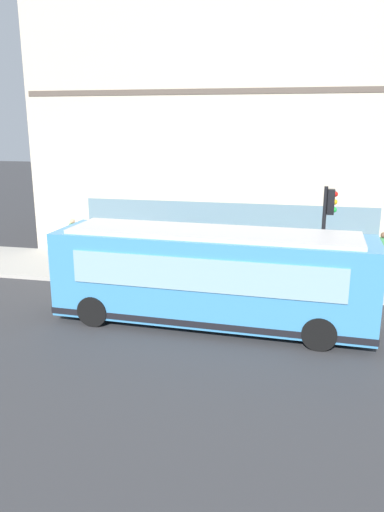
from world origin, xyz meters
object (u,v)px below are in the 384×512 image
object	(u,v)px
pedestrian_by_light_pole	(331,263)
pedestrian_walking_along_curb	(73,234)
city_bus_nearside	(211,277)
newspaper_vending_box	(197,254)
pedestrian_near_hydrant	(382,250)
traffic_light_near_corner	(328,220)
fire_hydrant	(269,261)
pedestrian_near_building_entrance	(382,268)

from	to	relation	value
pedestrian_by_light_pole	pedestrian_walking_along_curb	bearing A→B (deg)	78.72
pedestrian_walking_along_curb	pedestrian_by_light_pole	bearing A→B (deg)	-101.28
city_bus_nearside	newspaper_vending_box	xyz separation A→B (m)	(6.16, 1.74, -0.95)
pedestrian_walking_along_curb	pedestrian_near_hydrant	distance (m)	13.96
pedestrian_walking_along_curb	traffic_light_near_corner	bearing A→B (deg)	-105.56
pedestrian_by_light_pole	city_bus_nearside	bearing A→B (deg)	137.22
fire_hydrant	city_bus_nearside	bearing A→B (deg)	166.01
traffic_light_near_corner	pedestrian_walking_along_curb	bearing A→B (deg)	74.44
traffic_light_near_corner	pedestrian_near_hydrant	bearing A→B (deg)	-40.25
pedestrian_near_hydrant	pedestrian_by_light_pole	size ratio (longest dim) A/B	1.14
city_bus_nearside	newspaper_vending_box	world-z (taller)	city_bus_nearside
fire_hydrant	pedestrian_near_hydrant	bearing A→B (deg)	-86.51
city_bus_nearside	pedestrian_walking_along_curb	distance (m)	10.29
city_bus_nearside	pedestrian_walking_along_curb	world-z (taller)	city_bus_nearside
pedestrian_near_building_entrance	newspaper_vending_box	world-z (taller)	pedestrian_near_building_entrance
traffic_light_near_corner	newspaper_vending_box	world-z (taller)	traffic_light_near_corner
fire_hydrant	pedestrian_by_light_pole	world-z (taller)	pedestrian_by_light_pole
traffic_light_near_corner	pedestrian_near_hydrant	size ratio (longest dim) A/B	2.21
fire_hydrant	pedestrian_walking_along_curb	bearing A→B (deg)	86.23
pedestrian_walking_along_curb	newspaper_vending_box	xyz separation A→B (m)	(-0.45, -6.14, -0.54)
traffic_light_near_corner	pedestrian_by_light_pole	bearing A→B (deg)	-18.95
pedestrian_walking_along_curb	pedestrian_near_building_entrance	world-z (taller)	pedestrian_walking_along_curb
traffic_light_near_corner	pedestrian_near_building_entrance	bearing A→B (deg)	-75.56
pedestrian_walking_along_curb	newspaper_vending_box	distance (m)	6.18
traffic_light_near_corner	pedestrian_near_building_entrance	distance (m)	2.88
traffic_light_near_corner	fire_hydrant	distance (m)	4.14
city_bus_nearside	pedestrian_walking_along_curb	size ratio (longest dim) A/B	5.90
traffic_light_near_corner	fire_hydrant	world-z (taller)	traffic_light_near_corner
city_bus_nearside	pedestrian_walking_along_curb	bearing A→B (deg)	50.01
traffic_light_near_corner	pedestrian_walking_along_curb	size ratio (longest dim) A/B	2.31
traffic_light_near_corner	fire_hydrant	size ratio (longest dim) A/B	5.36
city_bus_nearside	fire_hydrant	distance (m)	6.26
fire_hydrant	pedestrian_walking_along_curb	xyz separation A→B (m)	(0.62, 9.37, 0.63)
city_bus_nearside	pedestrian_near_hydrant	xyz separation A→B (m)	(6.27, -6.07, -0.36)
pedestrian_by_light_pole	traffic_light_near_corner	bearing A→B (deg)	161.05
fire_hydrant	pedestrian_by_light_pole	xyz separation A→B (m)	(-1.74, -2.44, 0.54)
pedestrian_by_light_pole	newspaper_vending_box	world-z (taller)	pedestrian_by_light_pole
city_bus_nearside	newspaper_vending_box	size ratio (longest dim) A/B	11.25
city_bus_nearside	traffic_light_near_corner	xyz separation A→B (m)	(3.40, -3.64, 1.36)
pedestrian_walking_along_curb	pedestrian_by_light_pole	distance (m)	12.05
pedestrian_near_hydrant	pedestrian_by_light_pole	world-z (taller)	pedestrian_near_hydrant
pedestrian_near_building_entrance	newspaper_vending_box	bearing A→B (deg)	73.63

